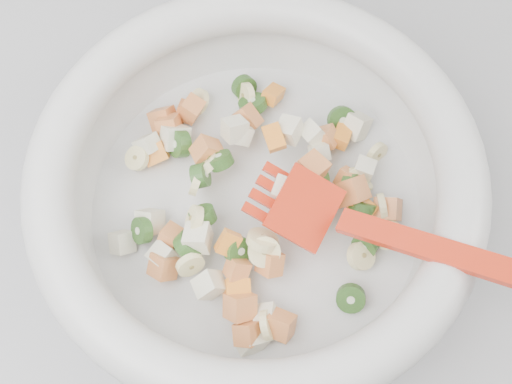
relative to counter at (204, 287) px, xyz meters
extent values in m
cube|color=#929397|center=(0.00, 0.00, 0.00)|extent=(2.00, 0.60, 0.90)
cylinder|color=silver|center=(0.08, -0.06, 0.46)|extent=(0.32, 0.32, 0.02)
torus|color=silver|center=(0.08, -0.06, 0.53)|extent=(0.39, 0.39, 0.04)
cylinder|color=#FCEEA8|center=(0.03, -0.04, 0.50)|extent=(0.02, 0.04, 0.04)
cylinder|color=#FCEEA8|center=(0.02, -0.08, 0.50)|extent=(0.02, 0.03, 0.03)
cylinder|color=#FCEEA8|center=(0.18, -0.10, 0.48)|extent=(0.01, 0.03, 0.03)
cylinder|color=#FCEEA8|center=(0.19, -0.11, 0.48)|extent=(0.04, 0.04, 0.02)
cylinder|color=#FCEEA8|center=(0.07, -0.17, 0.48)|extent=(0.02, 0.03, 0.03)
cylinder|color=#FCEEA8|center=(0.17, -0.05, 0.49)|extent=(0.04, 0.03, 0.03)
cylinder|color=#FCEEA8|center=(0.17, -0.06, 0.49)|extent=(0.03, 0.03, 0.03)
cylinder|color=#FCEEA8|center=(-0.03, -0.01, 0.48)|extent=(0.03, 0.02, 0.02)
cylinder|color=#FCEEA8|center=(0.08, -0.11, 0.51)|extent=(0.03, 0.03, 0.03)
cylinder|color=#FCEEA8|center=(0.01, -0.12, 0.49)|extent=(0.03, 0.02, 0.03)
cylinder|color=#FCEEA8|center=(0.08, -0.12, 0.50)|extent=(0.03, 0.03, 0.02)
cylinder|color=#FCEEA8|center=(0.20, -0.02, 0.47)|extent=(0.02, 0.02, 0.03)
cylinder|color=#FCEEA8|center=(0.14, -0.07, 0.50)|extent=(0.02, 0.04, 0.04)
cylinder|color=#FCEEA8|center=(0.04, -0.03, 0.50)|extent=(0.03, 0.03, 0.04)
cylinder|color=#FCEEA8|center=(0.16, -0.12, 0.48)|extent=(0.03, 0.03, 0.02)
cylinder|color=#FCEEA8|center=(0.03, 0.05, 0.48)|extent=(0.02, 0.03, 0.02)
cylinder|color=#FCEEA8|center=(0.19, -0.08, 0.48)|extent=(0.01, 0.03, 0.03)
cylinder|color=#FCEEA8|center=(0.08, 0.05, 0.48)|extent=(0.02, 0.03, 0.03)
cube|color=#D88544|center=(0.00, -0.09, 0.49)|extent=(0.03, 0.03, 0.03)
cube|color=#D88544|center=(0.00, 0.04, 0.48)|extent=(0.03, 0.03, 0.03)
cube|color=#D88544|center=(0.06, -0.18, 0.48)|extent=(0.02, 0.03, 0.03)
cube|color=#D88544|center=(0.13, -0.05, 0.51)|extent=(0.04, 0.03, 0.03)
cube|color=#D88544|center=(0.00, 0.03, 0.48)|extent=(0.03, 0.03, 0.03)
cube|color=#D88544|center=(0.03, 0.04, 0.49)|extent=(0.03, 0.03, 0.03)
cube|color=#D88544|center=(0.05, -0.16, 0.49)|extent=(0.03, 0.03, 0.04)
cube|color=#D88544|center=(0.08, -0.12, 0.49)|extent=(0.03, 0.03, 0.03)
cube|color=#D88544|center=(0.02, 0.04, 0.48)|extent=(0.03, 0.03, 0.02)
cube|color=#D88544|center=(0.04, -0.01, 0.49)|extent=(0.03, 0.03, 0.03)
cube|color=#D88544|center=(0.15, -0.01, 0.49)|extent=(0.03, 0.03, 0.03)
cube|color=#D88544|center=(-0.01, -0.11, 0.48)|extent=(0.03, 0.03, 0.03)
cube|color=#D88544|center=(0.08, -0.17, 0.48)|extent=(0.03, 0.03, 0.03)
cube|color=#D88544|center=(0.19, -0.08, 0.48)|extent=(0.03, 0.03, 0.03)
cube|color=#D88544|center=(0.16, -0.07, 0.49)|extent=(0.04, 0.03, 0.04)
cube|color=#D88544|center=(0.16, -0.05, 0.49)|extent=(0.03, 0.03, 0.02)
cube|color=#D88544|center=(0.08, 0.02, 0.49)|extent=(0.04, 0.03, 0.04)
cube|color=#D88544|center=(0.05, -0.13, 0.49)|extent=(0.03, 0.02, 0.03)
cylinder|color=#499632|center=(0.01, 0.00, 0.49)|extent=(0.03, 0.03, 0.03)
cylinder|color=#499632|center=(0.17, 0.01, 0.48)|extent=(0.04, 0.03, 0.03)
cylinder|color=#499632|center=(0.02, -0.10, 0.49)|extent=(0.03, 0.04, 0.03)
cylinder|color=#499632|center=(-0.03, -0.08, 0.49)|extent=(0.02, 0.03, 0.03)
cylinder|color=#499632|center=(0.05, -0.03, 0.50)|extent=(0.02, 0.03, 0.03)
cylinder|color=#499632|center=(0.03, -0.08, 0.50)|extent=(0.03, 0.03, 0.02)
cylinder|color=#499632|center=(0.08, 0.06, 0.48)|extent=(0.03, 0.02, 0.03)
cylinder|color=#499632|center=(0.06, -0.11, 0.50)|extent=(0.03, 0.03, 0.03)
cylinder|color=#499632|center=(0.15, -0.16, 0.48)|extent=(0.03, 0.03, 0.02)
cylinder|color=#499632|center=(0.17, -0.08, 0.49)|extent=(0.04, 0.03, 0.03)
cylinder|color=#499632|center=(0.13, -0.05, 0.50)|extent=(0.03, 0.04, 0.03)
cylinder|color=#499632|center=(0.17, -0.11, 0.48)|extent=(0.03, 0.03, 0.03)
cylinder|color=#499632|center=(0.03, -0.04, 0.50)|extent=(0.02, 0.03, 0.03)
cylinder|color=#499632|center=(0.09, 0.04, 0.48)|extent=(0.03, 0.03, 0.02)
cylinder|color=#499632|center=(0.16, -0.06, 0.49)|extent=(0.03, 0.03, 0.03)
cube|color=white|center=(0.18, 0.00, 0.48)|extent=(0.03, 0.03, 0.03)
cube|color=white|center=(0.10, -0.07, 0.51)|extent=(0.03, 0.03, 0.02)
cube|color=white|center=(0.07, 0.00, 0.50)|extent=(0.03, 0.03, 0.03)
cube|color=white|center=(-0.01, -0.10, 0.48)|extent=(0.03, 0.03, 0.03)
cube|color=white|center=(0.07, -0.17, 0.48)|extent=(0.02, 0.02, 0.03)
cube|color=white|center=(0.07, 0.00, 0.50)|extent=(0.03, 0.03, 0.03)
cube|color=white|center=(0.02, -0.10, 0.50)|extent=(0.03, 0.03, 0.03)
cube|color=white|center=(0.03, -0.14, 0.49)|extent=(0.03, 0.03, 0.03)
cube|color=white|center=(-0.02, -0.07, 0.48)|extent=(0.03, 0.03, 0.03)
cube|color=white|center=(0.18, -0.04, 0.49)|extent=(0.03, 0.03, 0.02)
cube|color=white|center=(0.01, 0.01, 0.48)|extent=(0.03, 0.03, 0.04)
cube|color=white|center=(0.06, -0.18, 0.48)|extent=(0.03, 0.03, 0.03)
cube|color=white|center=(-0.02, 0.01, 0.49)|extent=(0.03, 0.03, 0.03)
cube|color=white|center=(-0.04, -0.08, 0.48)|extent=(0.02, 0.03, 0.03)
cube|color=white|center=(0.14, -0.02, 0.49)|extent=(0.02, 0.02, 0.02)
cube|color=white|center=(0.12, 0.00, 0.50)|extent=(0.03, 0.03, 0.02)
cube|color=white|center=(0.14, -0.01, 0.49)|extent=(0.03, 0.03, 0.03)
cube|color=orange|center=(0.10, -0.01, 0.51)|extent=(0.02, 0.03, 0.02)
cube|color=orange|center=(0.17, 0.00, 0.48)|extent=(0.03, 0.03, 0.02)
cube|color=orange|center=(0.05, -0.14, 0.49)|extent=(0.02, 0.02, 0.02)
cube|color=orange|center=(-0.01, 0.00, 0.48)|extent=(0.03, 0.03, 0.03)
cube|color=orange|center=(0.05, -0.11, 0.50)|extent=(0.03, 0.02, 0.03)
cube|color=orange|center=(0.11, 0.05, 0.48)|extent=(0.03, 0.03, 0.02)
cube|color=orange|center=(0.17, -0.08, 0.49)|extent=(0.03, 0.03, 0.02)
cube|color=red|center=(0.12, -0.09, 0.52)|extent=(0.08, 0.08, 0.03)
cube|color=red|center=(0.10, -0.05, 0.51)|extent=(0.03, 0.02, 0.01)
cube|color=red|center=(0.09, -0.06, 0.51)|extent=(0.03, 0.02, 0.01)
cube|color=red|center=(0.08, -0.07, 0.51)|extent=(0.03, 0.02, 0.01)
cube|color=red|center=(0.07, -0.09, 0.51)|extent=(0.03, 0.02, 0.01)
cube|color=red|center=(0.22, -0.15, 0.55)|extent=(0.16, 0.11, 0.06)
camera|label=1|loc=(0.05, -0.28, 1.01)|focal=45.00mm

